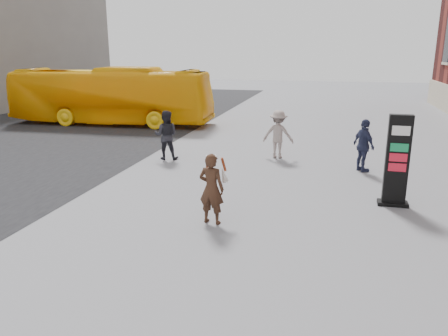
% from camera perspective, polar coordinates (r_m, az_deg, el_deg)
% --- Properties ---
extents(ground, '(100.00, 100.00, 0.00)m').
position_cam_1_polar(ground, '(11.09, 2.64, -6.63)').
color(ground, '#9E9EA3').
extents(info_pylon, '(0.80, 0.41, 2.49)m').
position_cam_1_polar(info_pylon, '(12.53, 21.67, 0.84)').
color(info_pylon, black).
rests_on(info_pylon, ground).
extents(woman, '(0.73, 0.68, 1.75)m').
position_cam_1_polar(woman, '(10.54, -1.62, -2.60)').
color(woman, '#392117').
rests_on(woman, ground).
extents(bus, '(11.49, 3.21, 3.17)m').
position_cam_1_polar(bus, '(25.64, -14.56, 9.10)').
color(bus, '#FAB80C').
rests_on(bus, road).
extents(pedestrian_a, '(1.01, 0.85, 1.88)m').
position_cam_1_polar(pedestrian_a, '(16.94, -7.57, 4.28)').
color(pedestrian_a, '#232329').
rests_on(pedestrian_a, ground).
extents(pedestrian_b, '(1.25, 0.79, 1.86)m').
position_cam_1_polar(pedestrian_b, '(17.14, 7.09, 4.40)').
color(pedestrian_b, gray).
rests_on(pedestrian_b, ground).
extents(pedestrian_c, '(0.95, 1.15, 1.83)m').
position_cam_1_polar(pedestrian_c, '(15.80, 17.79, 2.80)').
color(pedestrian_c, '#2C3150').
rests_on(pedestrian_c, ground).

